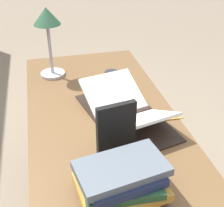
# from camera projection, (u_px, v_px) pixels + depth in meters

# --- Properties ---
(reading_desk) EXTENTS (1.52, 0.69, 0.74)m
(reading_desk) POSITION_uv_depth(u_px,v_px,m) (103.00, 134.00, 1.52)
(reading_desk) COLOR brown
(reading_desk) RESTS_ON ground_plane
(open_book) EXTENTS (0.61, 0.41, 0.13)m
(open_book) POSITION_uv_depth(u_px,v_px,m) (125.00, 111.00, 1.45)
(open_book) COLOR black
(open_book) RESTS_ON reading_desk
(book_stack_tall) EXTENTS (0.24, 0.32, 0.14)m
(book_stack_tall) POSITION_uv_depth(u_px,v_px,m) (121.00, 181.00, 1.03)
(book_stack_tall) COLOR tan
(book_stack_tall) RESTS_ON reading_desk
(book_standing_upright) EXTENTS (0.05, 0.16, 0.24)m
(book_standing_upright) POSITION_uv_depth(u_px,v_px,m) (116.00, 132.00, 1.17)
(book_standing_upright) COLOR black
(book_standing_upright) RESTS_ON reading_desk
(reading_lamp) EXTENTS (0.15, 0.15, 0.40)m
(reading_lamp) POSITION_uv_depth(u_px,v_px,m) (47.00, 25.00, 1.69)
(reading_lamp) COLOR #ADADB2
(reading_lamp) RESTS_ON reading_desk
(coffee_mug) EXTENTS (0.08, 0.11, 0.10)m
(coffee_mug) POSITION_uv_depth(u_px,v_px,m) (112.00, 80.00, 1.68)
(coffee_mug) COLOR #28282D
(coffee_mug) RESTS_ON reading_desk
(pencil) EXTENTS (0.01, 0.15, 0.01)m
(pencil) POSITION_uv_depth(u_px,v_px,m) (169.00, 119.00, 1.45)
(pencil) COLOR gold
(pencil) RESTS_ON reading_desk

